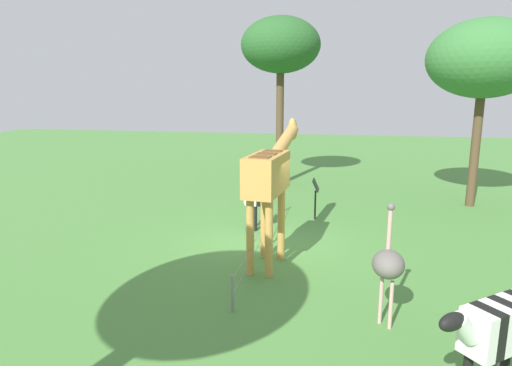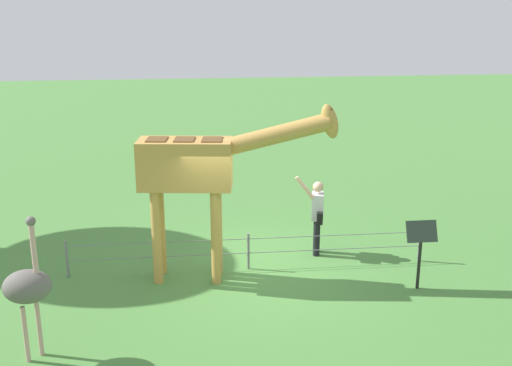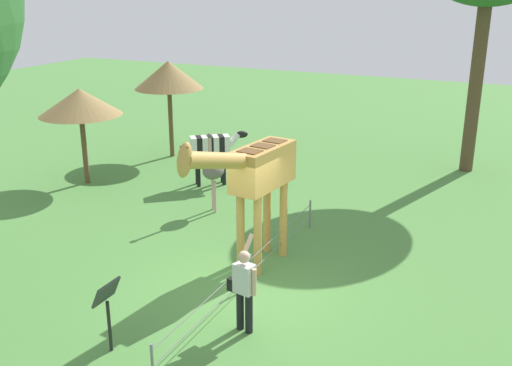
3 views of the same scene
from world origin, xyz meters
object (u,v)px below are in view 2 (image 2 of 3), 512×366
at_px(giraffe, 202,170).
at_px(visitor, 317,213).
at_px(ostrich, 28,287).
at_px(info_sign, 421,241).

xyz_separation_m(giraffe, visitor, (2.37, 0.90, -1.26)).
xyz_separation_m(giraffe, ostrich, (-2.59, -2.51, -0.99)).
bearing_deg(info_sign, visitor, 130.94).
height_order(giraffe, visitor, giraffe).
bearing_deg(ostrich, visitor, 34.48).
height_order(giraffe, ostrich, giraffe).
bearing_deg(giraffe, ostrich, -136.00).
relative_size(giraffe, visitor, 2.13).
xyz_separation_m(giraffe, info_sign, (3.92, -0.88, -1.22)).
distance_m(giraffe, info_sign, 4.20).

